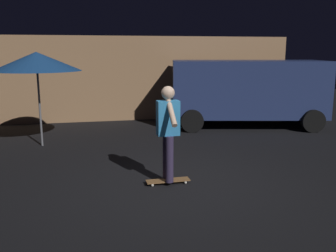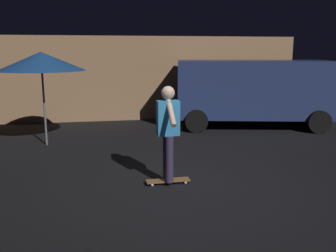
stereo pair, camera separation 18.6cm
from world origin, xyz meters
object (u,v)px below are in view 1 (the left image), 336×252
at_px(parked_van, 247,89).
at_px(skater, 168,127).
at_px(skateboard_ridden, 168,181).
at_px(patio_umbrella, 37,61).

bearing_deg(parked_van, skater, -127.26).
bearing_deg(skateboard_ridden, parked_van, 52.74).
height_order(patio_umbrella, skateboard_ridden, patio_umbrella).
bearing_deg(skater, parked_van, 52.74).
distance_m(patio_umbrella, skater, 4.25).
distance_m(parked_van, patio_umbrella, 6.22).
bearing_deg(skateboard_ridden, skater, -26.57).
xyz_separation_m(patio_umbrella, skater, (2.51, -3.28, -1.04)).
xyz_separation_m(patio_umbrella, skateboard_ridden, (2.51, -3.28, -2.02)).
xyz_separation_m(parked_van, skater, (-3.50, -4.60, -0.12)).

